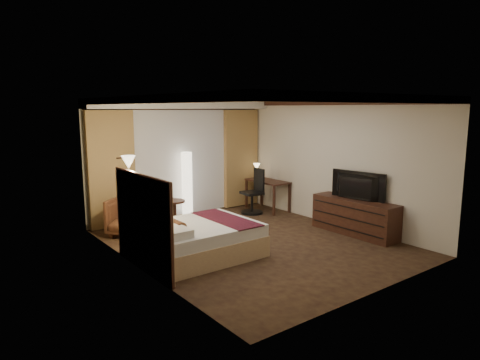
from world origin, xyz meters
TOP-DOWN VIEW (x-y plane):
  - floor at (0.00, 0.00)m, footprint 4.50×5.50m
  - ceiling at (0.00, 0.00)m, footprint 4.50×5.50m
  - back_wall at (0.00, 2.75)m, footprint 4.50×0.02m
  - left_wall at (-2.25, 0.00)m, footprint 0.02×5.50m
  - right_wall at (2.25, 0.00)m, footprint 0.02×5.50m
  - crown_molding at (0.00, 0.00)m, footprint 4.50×5.50m
  - soffit at (0.00, 2.50)m, footprint 4.50×0.50m
  - curtain_sheer at (0.00, 2.67)m, footprint 2.48×0.04m
  - curtain_left_drape at (-1.70, 2.61)m, footprint 1.00×0.14m
  - curtain_right_drape at (1.70, 2.61)m, footprint 1.00×0.14m
  - wall_sconce at (-2.09, 0.75)m, footprint 0.24×0.24m
  - bed at (-1.22, -0.01)m, footprint 1.95×1.52m
  - headboard at (-2.20, -0.01)m, footprint 0.12×1.82m
  - armchair at (-1.59, 1.85)m, footprint 1.11×1.12m
  - side_table at (-0.56, 2.05)m, footprint 0.49×0.49m
  - floor_lamp at (0.00, 2.43)m, footprint 0.32×0.32m
  - desk at (1.95, 1.84)m, footprint 0.55×1.16m
  - desk_lamp at (1.95, 2.27)m, footprint 0.18×0.18m
  - office_chair at (1.42, 1.79)m, footprint 0.58×0.58m
  - dresser at (2.00, -0.79)m, footprint 0.50×1.83m
  - television at (1.97, -0.79)m, footprint 0.82×1.25m

SIDE VIEW (x-z plane):
  - floor at x=0.00m, z-range -0.01..0.01m
  - side_table at x=-0.56m, z-range 0.00..0.54m
  - bed at x=-1.22m, z-range 0.00..0.57m
  - dresser at x=2.00m, z-range 0.00..0.71m
  - desk at x=1.95m, z-range 0.00..0.75m
  - armchair at x=-1.59m, z-range 0.00..0.84m
  - office_chair at x=1.42m, z-range 0.00..1.09m
  - headboard at x=-2.20m, z-range 0.00..1.50m
  - floor_lamp at x=0.00m, z-range 0.00..1.54m
  - desk_lamp at x=1.95m, z-range 0.75..1.09m
  - television at x=1.97m, z-range 0.97..1.12m
  - curtain_sheer at x=0.00m, z-range 0.02..2.48m
  - curtain_left_drape at x=-1.70m, z-range 0.02..2.48m
  - curtain_right_drape at x=1.70m, z-range 0.02..2.48m
  - back_wall at x=0.00m, z-range 0.00..2.70m
  - left_wall at x=-2.25m, z-range 0.00..2.70m
  - right_wall at x=2.25m, z-range 0.00..2.70m
  - wall_sconce at x=-2.09m, z-range 1.50..1.74m
  - soffit at x=0.00m, z-range 2.50..2.70m
  - crown_molding at x=0.00m, z-range 2.58..2.70m
  - ceiling at x=0.00m, z-range 2.70..2.71m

